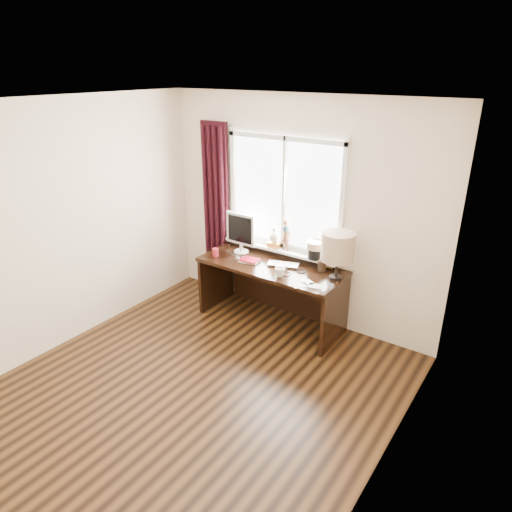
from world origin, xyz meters
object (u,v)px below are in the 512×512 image
Objects in this scene: red_cup at (216,252)px; monitor at (241,231)px; desk at (275,281)px; table_lamp at (338,247)px; mug at (280,272)px; laptop at (283,265)px.

red_cup is 0.40m from monitor.
table_lamp reaches higher than desk.
mug is 0.93m from red_cup.
monitor is (-0.75, 0.32, 0.22)m from mug.
mug is 0.85m from monitor.
red_cup reaches higher than laptop.
mug is 0.67m from table_lamp.
desk is (-0.13, 0.05, -0.26)m from laptop.
monitor is at bearing 178.89° from desk.
mug is 1.11× the size of red_cup.
red_cup is 0.19× the size of table_lamp.
table_lamp is (0.77, -0.02, 0.61)m from desk.
table_lamp is at bearing 29.10° from mug.
laptop is at bearing -177.23° from table_lamp.
laptop is 0.72× the size of monitor.
monitor is 1.28m from table_lamp.
red_cup is 0.79m from desk.
mug is at bearing -22.78° from monitor.
mug is (0.11, -0.26, 0.04)m from laptop.
laptop is 0.69m from monitor.
desk is at bearing 128.72° from mug.
laptop is 0.85m from red_cup.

